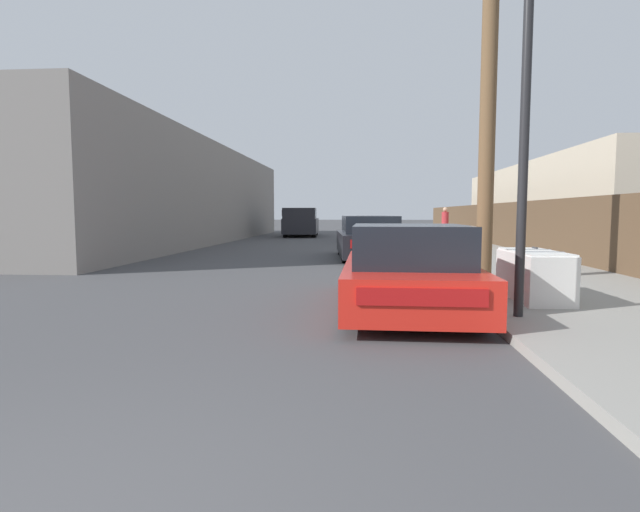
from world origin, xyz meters
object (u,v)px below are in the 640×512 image
(discarded_fridge, at_px, (534,275))
(utility_pole, at_px, (490,38))
(parked_sports_car_red, at_px, (407,271))
(car_parked_far, at_px, (371,229))
(car_parked_mid, at_px, (369,239))
(street_lamp, at_px, (525,110))
(pickup_truck, at_px, (301,222))
(pedestrian, at_px, (445,223))

(discarded_fridge, relative_size, utility_pole, 0.18)
(parked_sports_car_red, bearing_deg, car_parked_far, 91.24)
(car_parked_mid, height_order, street_lamp, street_lamp)
(pickup_truck, bearing_deg, utility_pole, 103.31)
(car_parked_far, distance_m, street_lamp, 19.89)
(discarded_fridge, bearing_deg, utility_pole, 95.41)
(utility_pole, bearing_deg, discarded_fridge, -83.45)
(street_lamp, bearing_deg, parked_sports_car_red, 145.18)
(discarded_fridge, bearing_deg, pedestrian, 83.86)
(pickup_truck, distance_m, street_lamp, 25.18)
(parked_sports_car_red, bearing_deg, discarded_fridge, 12.65)
(discarded_fridge, xyz_separation_m, car_parked_far, (-2.14, 18.37, 0.13))
(discarded_fridge, distance_m, pickup_truck, 23.96)
(car_parked_far, height_order, street_lamp, street_lamp)
(pedestrian, bearing_deg, street_lamp, -96.54)
(street_lamp, bearing_deg, car_parked_far, 94.36)
(car_parked_far, relative_size, pedestrian, 2.73)
(parked_sports_car_red, xyz_separation_m, street_lamp, (1.34, -0.93, 2.15))
(pickup_truck, xyz_separation_m, street_lamp, (5.79, -24.44, 1.85))
(pickup_truck, distance_m, utility_pole, 22.17)
(parked_sports_car_red, distance_m, pickup_truck, 23.92)
(pickup_truck, bearing_deg, street_lamp, 100.20)
(street_lamp, height_order, pedestrian, street_lamp)
(car_parked_far, xyz_separation_m, street_lamp, (1.50, -19.72, 2.11))
(discarded_fridge, height_order, pickup_truck, pickup_truck)
(discarded_fridge, height_order, street_lamp, street_lamp)
(car_parked_far, distance_m, pickup_truck, 6.38)
(pedestrian, bearing_deg, parked_sports_car_red, -101.01)
(discarded_fridge, bearing_deg, car_parked_far, 95.50)
(car_parked_mid, distance_m, street_lamp, 9.88)
(pickup_truck, height_order, utility_pole, utility_pole)
(street_lamp, bearing_deg, pedestrian, 83.46)
(parked_sports_car_red, distance_m, street_lamp, 2.70)
(car_parked_mid, height_order, pedestrian, pedestrian)
(car_parked_far, distance_m, utility_pole, 16.85)
(car_parked_mid, distance_m, car_parked_far, 10.24)
(car_parked_far, height_order, utility_pole, utility_pole)
(parked_sports_car_red, relative_size, car_parked_mid, 0.89)
(discarded_fridge, xyz_separation_m, car_parked_mid, (-2.42, 8.13, 0.14))
(utility_pole, bearing_deg, car_parked_mid, 109.98)
(pickup_truck, relative_size, pedestrian, 3.27)
(discarded_fridge, relative_size, car_parked_mid, 0.34)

